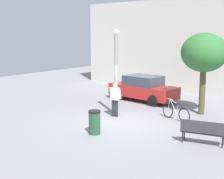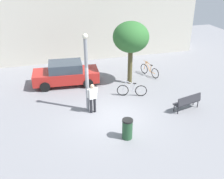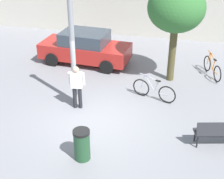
{
  "view_description": "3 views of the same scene",
  "coord_description": "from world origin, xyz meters",
  "px_view_note": "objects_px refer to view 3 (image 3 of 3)",
  "views": [
    {
      "loc": [
        8.62,
        -11.5,
        4.13
      ],
      "look_at": [
        -0.62,
        0.2,
        1.46
      ],
      "focal_mm": 51.54,
      "sensor_mm": 36.0,
      "label": 1
    },
    {
      "loc": [
        -3.24,
        -11.6,
        7.48
      ],
      "look_at": [
        0.03,
        -0.0,
        1.59
      ],
      "focal_mm": 42.81,
      "sensor_mm": 36.0,
      "label": 2
    },
    {
      "loc": [
        2.78,
        -9.2,
        6.5
      ],
      "look_at": [
        0.66,
        -0.13,
        1.39
      ],
      "focal_mm": 52.75,
      "sensor_mm": 36.0,
      "label": 3
    }
  ],
  "objects_px": {
    "person_by_lamppost": "(77,85)",
    "plaza_tree": "(176,9)",
    "bicycle_orange": "(212,68)",
    "trash_bin": "(82,145)",
    "lamppost": "(72,46)",
    "park_bench": "(221,131)",
    "parked_car_red": "(85,48)",
    "bicycle_silver": "(154,90)"
  },
  "relations": [
    {
      "from": "person_by_lamppost",
      "to": "trash_bin",
      "type": "relative_size",
      "value": 1.69
    },
    {
      "from": "person_by_lamppost",
      "to": "plaza_tree",
      "type": "distance_m",
      "value": 4.92
    },
    {
      "from": "lamppost",
      "to": "parked_car_red",
      "type": "xyz_separation_m",
      "value": [
        -0.74,
        3.66,
        -1.53
      ]
    },
    {
      "from": "bicycle_silver",
      "to": "trash_bin",
      "type": "bearing_deg",
      "value": -112.3
    },
    {
      "from": "park_bench",
      "to": "bicycle_silver",
      "type": "relative_size",
      "value": 0.96
    },
    {
      "from": "bicycle_orange",
      "to": "parked_car_red",
      "type": "xyz_separation_m",
      "value": [
        -5.86,
        0.1,
        0.39
      ]
    },
    {
      "from": "bicycle_orange",
      "to": "parked_car_red",
      "type": "relative_size",
      "value": 0.39
    },
    {
      "from": "plaza_tree",
      "to": "trash_bin",
      "type": "xyz_separation_m",
      "value": [
        -2.13,
        -5.8,
        -2.6
      ]
    },
    {
      "from": "park_bench",
      "to": "plaza_tree",
      "type": "relative_size",
      "value": 0.41
    },
    {
      "from": "lamppost",
      "to": "person_by_lamppost",
      "type": "height_order",
      "value": "lamppost"
    },
    {
      "from": "parked_car_red",
      "to": "trash_bin",
      "type": "relative_size",
      "value": 4.37
    },
    {
      "from": "lamppost",
      "to": "bicycle_orange",
      "type": "relative_size",
      "value": 2.5
    },
    {
      "from": "lamppost",
      "to": "bicycle_silver",
      "type": "xyz_separation_m",
      "value": [
        2.86,
        0.93,
        -1.92
      ]
    },
    {
      "from": "lamppost",
      "to": "person_by_lamppost",
      "type": "bearing_deg",
      "value": -59.46
    },
    {
      "from": "park_bench",
      "to": "parked_car_red",
      "type": "bearing_deg",
      "value": 139.05
    },
    {
      "from": "bicycle_silver",
      "to": "parked_car_red",
      "type": "relative_size",
      "value": 0.4
    },
    {
      "from": "bicycle_orange",
      "to": "trash_bin",
      "type": "bearing_deg",
      "value": -120.53
    },
    {
      "from": "park_bench",
      "to": "bicycle_silver",
      "type": "distance_m",
      "value": 3.39
    },
    {
      "from": "person_by_lamppost",
      "to": "parked_car_red",
      "type": "xyz_separation_m",
      "value": [
        -0.94,
        4.0,
        -0.19
      ]
    },
    {
      "from": "plaza_tree",
      "to": "bicycle_silver",
      "type": "height_order",
      "value": "plaza_tree"
    },
    {
      "from": "lamppost",
      "to": "park_bench",
      "type": "height_order",
      "value": "lamppost"
    },
    {
      "from": "plaza_tree",
      "to": "bicycle_orange",
      "type": "relative_size",
      "value": 2.41
    },
    {
      "from": "parked_car_red",
      "to": "lamppost",
      "type": "bearing_deg",
      "value": -78.62
    },
    {
      "from": "lamppost",
      "to": "trash_bin",
      "type": "xyz_separation_m",
      "value": [
        1.24,
        -3.04,
        -1.8
      ]
    },
    {
      "from": "bicycle_orange",
      "to": "bicycle_silver",
      "type": "bearing_deg",
      "value": -130.69
    },
    {
      "from": "lamppost",
      "to": "person_by_lamppost",
      "type": "distance_m",
      "value": 1.39
    },
    {
      "from": "person_by_lamppost",
      "to": "bicycle_orange",
      "type": "height_order",
      "value": "person_by_lamppost"
    },
    {
      "from": "person_by_lamppost",
      "to": "bicycle_orange",
      "type": "distance_m",
      "value": 6.31
    },
    {
      "from": "plaza_tree",
      "to": "bicycle_silver",
      "type": "bearing_deg",
      "value": -105.37
    },
    {
      "from": "bicycle_silver",
      "to": "trash_bin",
      "type": "relative_size",
      "value": 1.75
    },
    {
      "from": "lamppost",
      "to": "plaza_tree",
      "type": "height_order",
      "value": "lamppost"
    },
    {
      "from": "park_bench",
      "to": "parked_car_red",
      "type": "relative_size",
      "value": 0.39
    },
    {
      "from": "park_bench",
      "to": "bicycle_orange",
      "type": "distance_m",
      "value": 5.07
    },
    {
      "from": "bicycle_orange",
      "to": "parked_car_red",
      "type": "bearing_deg",
      "value": 179.06
    },
    {
      "from": "person_by_lamppost",
      "to": "bicycle_silver",
      "type": "relative_size",
      "value": 0.96
    },
    {
      "from": "parked_car_red",
      "to": "park_bench",
      "type": "bearing_deg",
      "value": -40.95
    },
    {
      "from": "bicycle_silver",
      "to": "bicycle_orange",
      "type": "xyz_separation_m",
      "value": [
        2.27,
        2.64,
        0.0
      ]
    },
    {
      "from": "lamppost",
      "to": "bicycle_silver",
      "type": "relative_size",
      "value": 2.46
    },
    {
      "from": "park_bench",
      "to": "parked_car_red",
      "type": "distance_m",
      "value": 7.89
    },
    {
      "from": "lamppost",
      "to": "person_by_lamppost",
      "type": "xyz_separation_m",
      "value": [
        0.2,
        -0.34,
        -1.34
      ]
    },
    {
      "from": "lamppost",
      "to": "bicycle_silver",
      "type": "distance_m",
      "value": 3.57
    },
    {
      "from": "park_bench",
      "to": "bicycle_orange",
      "type": "relative_size",
      "value": 0.98
    }
  ]
}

